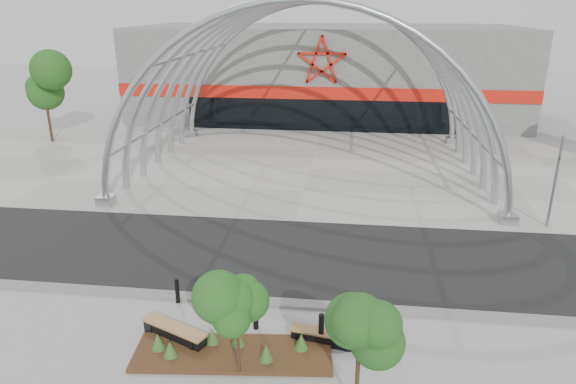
% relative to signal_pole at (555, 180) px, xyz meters
% --- Properties ---
extents(ground, '(140.00, 140.00, 0.00)m').
position_rel_signal_pole_xyz_m(ground, '(-11.73, -7.83, -2.29)').
color(ground, '#989893').
rests_on(ground, ground).
extents(road, '(140.00, 7.00, 0.02)m').
position_rel_signal_pole_xyz_m(road, '(-11.73, -4.33, -2.28)').
color(road, black).
rests_on(road, ground).
extents(forecourt, '(60.00, 17.00, 0.04)m').
position_rel_signal_pole_xyz_m(forecourt, '(-11.73, 7.67, -2.27)').
color(forecourt, '#A29E93').
rests_on(forecourt, ground).
extents(kerb, '(60.00, 0.50, 0.12)m').
position_rel_signal_pole_xyz_m(kerb, '(-11.73, -8.08, -2.23)').
color(kerb, slate).
rests_on(kerb, ground).
extents(arena_building, '(34.00, 15.24, 8.00)m').
position_rel_signal_pole_xyz_m(arena_building, '(-11.73, 25.62, 1.70)').
color(arena_building, '#63645F').
rests_on(arena_building, ground).
extents(vault_canopy, '(20.80, 15.80, 20.36)m').
position_rel_signal_pole_xyz_m(vault_canopy, '(-11.73, 7.67, -2.27)').
color(vault_canopy, '#A2A7AC').
rests_on(vault_canopy, ground).
extents(planting_bed, '(5.97, 2.34, 0.62)m').
position_rel_signal_pole_xyz_m(planting_bed, '(-12.58, -10.95, -2.14)').
color(planting_bed, '#3D2516').
rests_on(planting_bed, ground).
extents(signal_pole, '(0.17, 0.62, 4.38)m').
position_rel_signal_pole_xyz_m(signal_pole, '(0.00, 0.00, 0.00)').
color(signal_pole, slate).
rests_on(signal_pole, ground).
extents(street_tree_0, '(1.41, 1.41, 3.22)m').
position_rel_signal_pole_xyz_m(street_tree_0, '(-12.15, -11.73, 0.03)').
color(street_tree_0, black).
rests_on(street_tree_0, ground).
extents(street_tree_1, '(1.42, 1.42, 3.35)m').
position_rel_signal_pole_xyz_m(street_tree_1, '(-8.90, -12.79, 0.12)').
color(street_tree_1, black).
rests_on(street_tree_1, ground).
extents(bench_0, '(2.30, 1.41, 0.48)m').
position_rel_signal_pole_xyz_m(bench_0, '(-14.44, -10.44, -2.05)').
color(bench_0, black).
rests_on(bench_0, ground).
extents(bench_1, '(2.07, 0.77, 0.42)m').
position_rel_signal_pole_xyz_m(bench_1, '(-9.87, -10.08, -2.08)').
color(bench_1, black).
rests_on(bench_1, ground).
extents(bollard_0, '(0.15, 0.15, 0.92)m').
position_rel_signal_pole_xyz_m(bollard_0, '(-15.03, -8.39, -1.83)').
color(bollard_0, black).
rests_on(bollard_0, ground).
extents(bollard_1, '(0.17, 0.17, 1.06)m').
position_rel_signal_pole_xyz_m(bollard_1, '(-12.06, -9.56, -1.76)').
color(bollard_1, black).
rests_on(bollard_1, ground).
extents(bollard_2, '(0.16, 0.16, 1.01)m').
position_rel_signal_pole_xyz_m(bollard_2, '(-12.99, -9.84, -1.78)').
color(bollard_2, black).
rests_on(bollard_2, ground).
extents(bollard_3, '(0.17, 0.17, 1.07)m').
position_rel_signal_pole_xyz_m(bollard_3, '(-9.95, -10.15, -1.75)').
color(bollard_3, black).
rests_on(bollard_3, ground).
extents(bollard_4, '(0.14, 0.14, 0.87)m').
position_rel_signal_pole_xyz_m(bollard_4, '(-8.11, -9.91, -1.85)').
color(bollard_4, black).
rests_on(bollard_4, ground).
extents(bg_tree_0, '(3.00, 3.00, 6.45)m').
position_rel_signal_pole_xyz_m(bg_tree_0, '(-31.73, 12.17, 2.35)').
color(bg_tree_0, black).
rests_on(bg_tree_0, ground).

